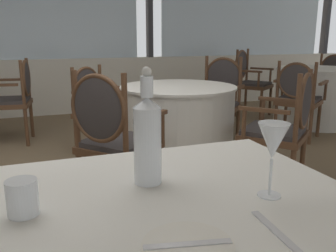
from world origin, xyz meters
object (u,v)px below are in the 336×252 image
at_px(water_bottle, 147,138).
at_px(dining_chair_3_1, 331,78).
at_px(dining_chair_1_2, 16,94).
at_px(dining_chair_0_0, 97,103).
at_px(dining_chair_0_3, 219,95).
at_px(dining_chair_3_3, 298,94).
at_px(dining_chair_0_2, 286,122).
at_px(water_tumbler, 22,198).
at_px(dining_chair_3_2, 248,77).
at_px(side_plate, 188,247).
at_px(dining_chair_0_1, 111,132).
at_px(wine_glass, 273,143).

bearing_deg(water_bottle, dining_chair_3_1, 40.89).
bearing_deg(dining_chair_1_2, dining_chair_0_0, 145.08).
xyz_separation_m(dining_chair_0_3, dining_chair_3_3, (0.94, -0.16, -0.02)).
distance_m(dining_chair_0_2, dining_chair_3_1, 3.53).
bearing_deg(water_tumbler, dining_chair_0_3, 53.84).
relative_size(dining_chair_0_0, dining_chair_0_3, 0.92).
distance_m(dining_chair_3_2, dining_chair_3_3, 1.40).
distance_m(side_plate, dining_chair_0_1, 1.77).
xyz_separation_m(water_bottle, dining_chair_0_3, (1.61, 2.59, -0.34)).
relative_size(wine_glass, dining_chair_0_2, 0.22).
height_order(water_bottle, wine_glass, water_bottle).
relative_size(water_tumbler, dining_chair_1_2, 0.09).
bearing_deg(water_bottle, dining_chair_3_2, 54.08).
xyz_separation_m(side_plate, water_tumbler, (-0.32, 0.28, 0.04)).
xyz_separation_m(wine_glass, dining_chair_3_2, (2.48, 4.02, -0.33)).
distance_m(dining_chair_0_2, dining_chair_3_3, 1.57).
height_order(dining_chair_3_1, dining_chair_3_2, dining_chair_3_2).
bearing_deg(water_tumbler, dining_chair_3_2, 51.45).
height_order(side_plate, dining_chair_3_1, dining_chair_3_1).
relative_size(water_bottle, dining_chair_0_1, 0.35).
xyz_separation_m(dining_chair_0_2, dining_chair_3_3, (1.06, 1.16, -0.01)).
distance_m(water_bottle, wine_glass, 0.35).
relative_size(dining_chair_0_0, dining_chair_1_2, 0.95).
xyz_separation_m(water_bottle, dining_chair_3_1, (4.14, 3.59, -0.37)).
bearing_deg(dining_chair_3_1, side_plate, 7.48).
distance_m(dining_chair_0_0, dining_chair_0_1, 1.33).
xyz_separation_m(water_tumbler, dining_chair_3_2, (3.11, 3.90, -0.23)).
relative_size(water_bottle, wine_glass, 1.67).
bearing_deg(dining_chair_3_2, dining_chair_0_1, -82.88).
relative_size(dining_chair_0_1, dining_chair_1_2, 1.04).
xyz_separation_m(dining_chair_0_0, dining_chair_3_3, (2.26, -0.27, 0.01)).
xyz_separation_m(wine_glass, dining_chair_3_1, (3.86, 3.79, -0.38)).
bearing_deg(dining_chair_3_1, dining_chair_0_3, -14.49).
xyz_separation_m(dining_chair_0_2, dining_chair_1_2, (-1.99, 2.17, 0.01)).
bearing_deg(dining_chair_0_1, dining_chair_3_1, -10.87).
relative_size(wine_glass, dining_chair_1_2, 0.22).
height_order(water_tumbler, dining_chair_3_3, dining_chair_3_3).
relative_size(side_plate, dining_chair_3_1, 0.21).
distance_m(dining_chair_1_2, dining_chair_3_1, 4.65).
xyz_separation_m(side_plate, dining_chair_0_0, (0.32, 3.07, -0.24)).
bearing_deg(water_bottle, dining_chair_0_3, 58.12).
bearing_deg(dining_chair_0_1, dining_chair_0_2, -44.86).
height_order(wine_glass, dining_chair_1_2, wine_glass).
height_order(water_tumbler, dining_chair_0_1, dining_chair_0_1).
height_order(dining_chair_0_2, dining_chair_1_2, same).
relative_size(side_plate, dining_chair_0_2, 0.21).
relative_size(side_plate, dining_chair_3_3, 0.21).
height_order(dining_chair_3_2, dining_chair_3_3, dining_chair_3_2).
bearing_deg(dining_chair_0_0, dining_chair_3_1, 63.06).
distance_m(wine_glass, dining_chair_0_1, 1.63).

